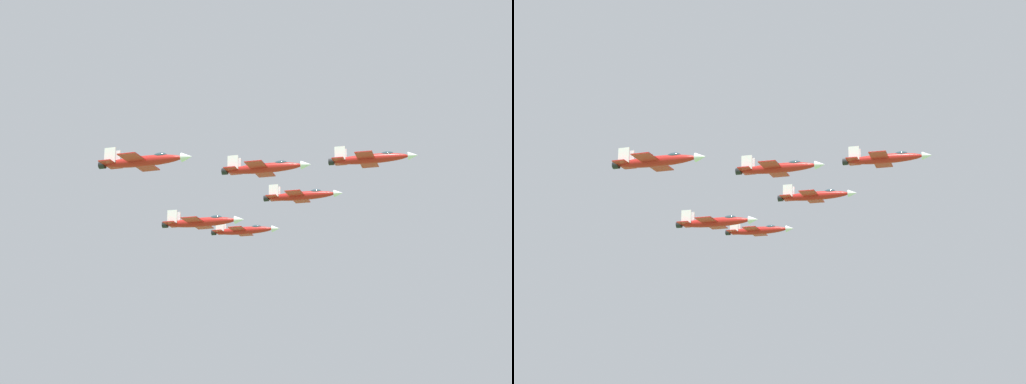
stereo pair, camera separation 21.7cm
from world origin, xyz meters
The scene contains 6 objects.
jet_lead centered at (17.18, 24.50, 113.57)m, with size 12.19×13.93×3.45m.
jet_left_wingman centered at (-4.08, 20.98, 111.38)m, with size 12.29×13.84×3.45m.
jet_right_wingman centered at (17.23, 2.95, 109.07)m, with size 11.86×13.41×3.33m.
jet_left_outer centered at (-25.34, 17.46, 108.23)m, with size 11.91×13.24×3.31m.
jet_right_outer centered at (17.28, -18.60, 107.55)m, with size 12.49×13.58×3.43m.
jet_slot_rear centered at (-4.03, -0.57, 103.78)m, with size 12.43×13.80×3.46m.
Camera 2 is at (145.70, -55.72, 65.90)m, focal length 60.31 mm.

